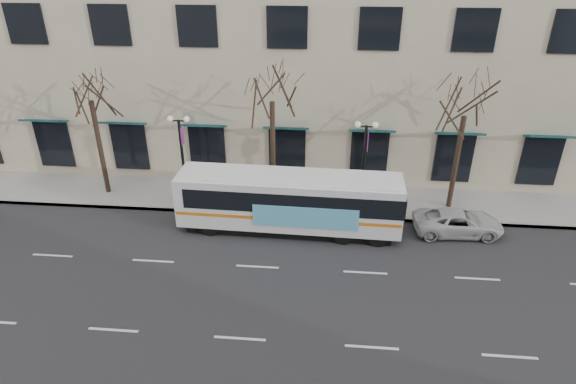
# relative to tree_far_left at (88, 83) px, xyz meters

# --- Properties ---
(ground) EXTENTS (160.00, 160.00, 0.00)m
(ground) POSITION_rel_tree_far_left_xyz_m (10.00, -8.80, -6.70)
(ground) COLOR black
(ground) RESTS_ON ground
(sidewalk_far) EXTENTS (80.00, 4.00, 0.15)m
(sidewalk_far) POSITION_rel_tree_far_left_xyz_m (15.00, 0.20, -6.62)
(sidewalk_far) COLOR gray
(sidewalk_far) RESTS_ON ground
(tree_far_left) EXTENTS (3.60, 3.60, 8.34)m
(tree_far_left) POSITION_rel_tree_far_left_xyz_m (0.00, 0.00, 0.00)
(tree_far_left) COLOR black
(tree_far_left) RESTS_ON ground
(tree_far_mid) EXTENTS (3.60, 3.60, 8.55)m
(tree_far_mid) POSITION_rel_tree_far_left_xyz_m (10.00, 0.00, 0.21)
(tree_far_mid) COLOR black
(tree_far_mid) RESTS_ON ground
(tree_far_right) EXTENTS (3.60, 3.60, 8.06)m
(tree_far_right) POSITION_rel_tree_far_left_xyz_m (20.00, 0.00, -0.28)
(tree_far_right) COLOR black
(tree_far_right) RESTS_ON ground
(lamp_post_left) EXTENTS (1.22, 0.45, 5.21)m
(lamp_post_left) POSITION_rel_tree_far_left_xyz_m (5.01, -0.60, -3.75)
(lamp_post_left) COLOR black
(lamp_post_left) RESTS_ON ground
(lamp_post_right) EXTENTS (1.22, 0.45, 5.21)m
(lamp_post_right) POSITION_rel_tree_far_left_xyz_m (15.01, -0.60, -3.75)
(lamp_post_right) COLOR black
(lamp_post_right) RESTS_ON ground
(city_bus) EXTENTS (11.49, 2.81, 3.10)m
(city_bus) POSITION_rel_tree_far_left_xyz_m (11.25, -3.01, -5.01)
(city_bus) COLOR white
(city_bus) RESTS_ON ground
(white_pickup) EXTENTS (4.63, 2.34, 1.26)m
(white_pickup) POSITION_rel_tree_far_left_xyz_m (19.90, -2.60, -6.07)
(white_pickup) COLOR silver
(white_pickup) RESTS_ON ground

